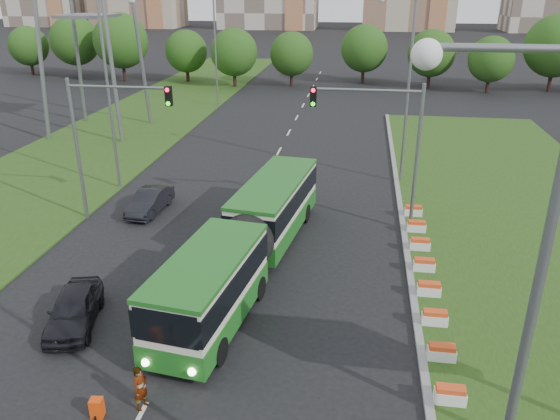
% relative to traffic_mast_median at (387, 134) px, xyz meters
% --- Properties ---
extents(ground, '(360.00, 360.00, 0.00)m').
position_rel_traffic_mast_median_xyz_m(ground, '(-4.78, -10.00, -5.35)').
color(ground, black).
rests_on(ground, ground).
extents(grass_median, '(14.00, 60.00, 0.15)m').
position_rel_traffic_mast_median_xyz_m(grass_median, '(8.22, -2.00, -5.27)').
color(grass_median, '#274413').
rests_on(grass_median, ground).
extents(median_kerb, '(0.30, 60.00, 0.18)m').
position_rel_traffic_mast_median_xyz_m(median_kerb, '(1.27, -2.00, -5.26)').
color(median_kerb, gray).
rests_on(median_kerb, ground).
extents(left_verge, '(12.00, 110.00, 0.10)m').
position_rel_traffic_mast_median_xyz_m(left_verge, '(-22.78, 15.00, -5.30)').
color(left_verge, '#274413').
rests_on(left_verge, ground).
extents(lane_markings, '(0.20, 100.00, 0.01)m').
position_rel_traffic_mast_median_xyz_m(lane_markings, '(-7.78, 10.00, -5.35)').
color(lane_markings, silver).
rests_on(lane_markings, ground).
extents(flower_planters, '(1.10, 20.30, 0.60)m').
position_rel_traffic_mast_median_xyz_m(flower_planters, '(1.92, -8.10, -4.90)').
color(flower_planters, white).
rests_on(flower_planters, grass_median).
extents(traffic_mast_median, '(5.76, 0.32, 8.00)m').
position_rel_traffic_mast_median_xyz_m(traffic_mast_median, '(0.00, 0.00, 0.00)').
color(traffic_mast_median, slate).
rests_on(traffic_mast_median, ground).
extents(traffic_mast_left, '(5.76, 0.32, 8.00)m').
position_rel_traffic_mast_median_xyz_m(traffic_mast_left, '(-15.16, -1.00, 0.00)').
color(traffic_mast_left, slate).
rests_on(traffic_mast_left, ground).
extents(street_lamps, '(36.00, 60.00, 12.00)m').
position_rel_traffic_mast_median_xyz_m(street_lamps, '(-7.78, 0.00, 0.65)').
color(street_lamps, slate).
rests_on(street_lamps, ground).
extents(tree_line, '(120.00, 8.00, 9.00)m').
position_rel_traffic_mast_median_xyz_m(tree_line, '(5.22, 45.00, -0.85)').
color(tree_line, '#214913').
rests_on(tree_line, ground).
extents(articulated_bus, '(2.59, 16.61, 2.73)m').
position_rel_traffic_mast_median_xyz_m(articulated_bus, '(-6.28, -5.73, -3.68)').
color(articulated_bus, beige).
rests_on(articulated_bus, ground).
extents(car_left_near, '(2.69, 4.52, 1.44)m').
position_rel_traffic_mast_median_xyz_m(car_left_near, '(-12.19, -11.11, -4.63)').
color(car_left_near, black).
rests_on(car_left_near, ground).
extents(car_left_far, '(1.74, 4.21, 1.35)m').
position_rel_traffic_mast_median_xyz_m(car_left_far, '(-13.46, 0.40, -4.67)').
color(car_left_far, black).
rests_on(car_left_far, ground).
extents(pedestrian, '(0.54, 0.66, 1.56)m').
position_rel_traffic_mast_median_xyz_m(pedestrian, '(-7.83, -15.13, -4.57)').
color(pedestrian, gray).
rests_on(pedestrian, ground).
extents(shopping_trolley, '(0.39, 0.41, 0.66)m').
position_rel_traffic_mast_median_xyz_m(shopping_trolley, '(-9.07, -15.71, -5.02)').
color(shopping_trolley, '#E6410C').
rests_on(shopping_trolley, ground).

